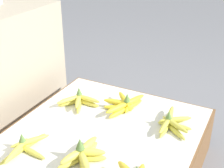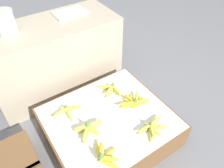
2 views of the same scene
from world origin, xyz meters
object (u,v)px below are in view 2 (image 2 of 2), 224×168
object	(u,v)px
banana_bunch_front_midleft	(152,127)
glass_jar	(6,22)
wooden_crate	(15,163)
banana_bunch_back_left	(67,111)
foam_tray_white	(70,13)
banana_bunch_middle_left	(89,129)
banana_bunch_middle_midleft	(134,102)
banana_bunch_back_midleft	(111,89)
banana_bunch_front_left	(105,156)

from	to	relation	value
banana_bunch_front_midleft	glass_jar	bearing A→B (deg)	117.80
wooden_crate	banana_bunch_back_left	xyz separation A→B (m)	(0.47, 0.10, 0.17)
wooden_crate	banana_bunch_back_left	size ratio (longest dim) A/B	1.26
wooden_crate	banana_bunch_front_midleft	distance (m)	1.01
banana_bunch_back_left	foam_tray_white	xyz separation A→B (m)	(0.41, 0.65, 0.43)
banana_bunch_middle_left	banana_bunch_front_midleft	bearing A→B (deg)	-31.03
banana_bunch_middle_midleft	banana_bunch_back_midleft	size ratio (longest dim) A/B	1.22
glass_jar	wooden_crate	bearing A→B (deg)	-115.27
banana_bunch_front_midleft	banana_bunch_front_left	bearing A→B (deg)	-179.45
wooden_crate	banana_bunch_middle_left	bearing A→B (deg)	-16.39
wooden_crate	banana_bunch_back_midleft	bearing A→B (deg)	6.31
wooden_crate	banana_bunch_front_left	distance (m)	0.67
wooden_crate	banana_bunch_middle_left	size ratio (longest dim) A/B	1.48
banana_bunch_middle_left	banana_bunch_middle_midleft	xyz separation A→B (m)	(0.43, 0.03, -0.01)
banana_bunch_front_midleft	banana_bunch_back_left	xyz separation A→B (m)	(-0.44, 0.48, -0.00)
banana_bunch_front_left	glass_jar	size ratio (longest dim) A/B	1.39
glass_jar	foam_tray_white	size ratio (longest dim) A/B	0.67
banana_bunch_front_midleft	banana_bunch_back_left	bearing A→B (deg)	132.57
banana_bunch_back_left	glass_jar	world-z (taller)	glass_jar
banana_bunch_front_left	banana_bunch_front_midleft	world-z (taller)	banana_bunch_front_left
banana_bunch_back_left	banana_bunch_middle_left	bearing A→B (deg)	-77.61
banana_bunch_front_left	banana_bunch_back_left	xyz separation A→B (m)	(-0.04, 0.49, -0.01)
banana_bunch_middle_left	banana_bunch_front_left	bearing A→B (deg)	-94.07
glass_jar	banana_bunch_middle_left	bearing A→B (deg)	-77.64
banana_bunch_front_left	banana_bunch_back_left	size ratio (longest dim) A/B	1.02
banana_bunch_middle_left	glass_jar	distance (m)	1.02
banana_bunch_front_midleft	banana_bunch_middle_left	size ratio (longest dim) A/B	1.13
banana_bunch_back_midleft	glass_jar	bearing A→B (deg)	131.95
banana_bunch_middle_midleft	banana_bunch_back_midleft	xyz separation A→B (m)	(-0.07, 0.22, -0.00)
banana_bunch_front_midleft	banana_bunch_back_midleft	world-z (taller)	banana_bunch_back_midleft
foam_tray_white	glass_jar	bearing A→B (deg)	-175.66
wooden_crate	glass_jar	size ratio (longest dim) A/B	1.73
banana_bunch_middle_midleft	foam_tray_white	bearing A→B (deg)	95.31
banana_bunch_middle_midleft	wooden_crate	bearing A→B (deg)	172.57
banana_bunch_front_midleft	foam_tray_white	bearing A→B (deg)	91.92
banana_bunch_middle_midleft	banana_bunch_front_midleft	bearing A→B (deg)	-99.28
banana_bunch_back_left	glass_jar	bearing A→B (deg)	102.35
banana_bunch_back_left	foam_tray_white	bearing A→B (deg)	58.21
banana_bunch_front_midleft	banana_bunch_middle_midleft	size ratio (longest dim) A/B	0.96
banana_bunch_back_left	wooden_crate	bearing A→B (deg)	-168.52
banana_bunch_middle_left	foam_tray_white	xyz separation A→B (m)	(0.35, 0.90, 0.42)
banana_bunch_middle_left	glass_jar	xyz separation A→B (m)	(-0.19, 0.86, 0.50)
banana_bunch_front_left	glass_jar	distance (m)	1.22
foam_tray_white	banana_bunch_middle_left	bearing A→B (deg)	-111.22
banana_bunch_back_midleft	glass_jar	distance (m)	0.97
banana_bunch_middle_left	foam_tray_white	size ratio (longest dim) A/B	0.78
banana_bunch_front_left	foam_tray_white	size ratio (longest dim) A/B	0.93
banana_bunch_middle_midleft	banana_bunch_front_left	bearing A→B (deg)	-149.24
banana_bunch_front_midleft	foam_tray_white	world-z (taller)	foam_tray_white
wooden_crate	glass_jar	distance (m)	1.04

